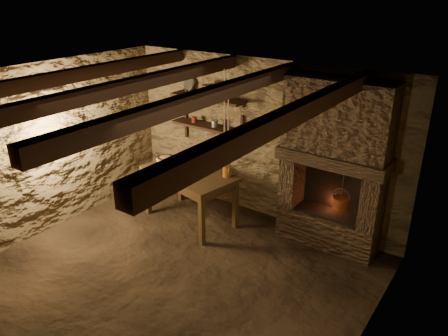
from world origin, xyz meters
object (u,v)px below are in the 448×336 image
Objects in this scene: wooden_bowl at (166,159)px; iron_stockpot at (210,92)px; red_pot at (341,202)px; work_table at (190,194)px; stoneware_jug at (227,165)px.

wooden_bowl is 1.25m from iron_stockpot.
wooden_bowl is at bearing -170.85° from red_pot.
work_table is at bearing -81.95° from iron_stockpot.
wooden_bowl is 1.39× the size of iron_stockpot.
stoneware_jug is at bearing 28.59° from work_table.
work_table is 2.81× the size of red_pot.
stoneware_jug is (0.55, 0.18, 0.55)m from work_table.
stoneware_jug is 1.63m from red_pot.
wooden_bowl reaches higher than work_table.
red_pot is (2.21, -0.12, -1.15)m from iron_stockpot.
red_pot is at bearing 24.53° from work_table.
stoneware_jug is 1.18m from iron_stockpot.
wooden_bowl is at bearing -164.82° from stoneware_jug.
red_pot reaches higher than wooden_bowl.
iron_stockpot reaches higher than work_table.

